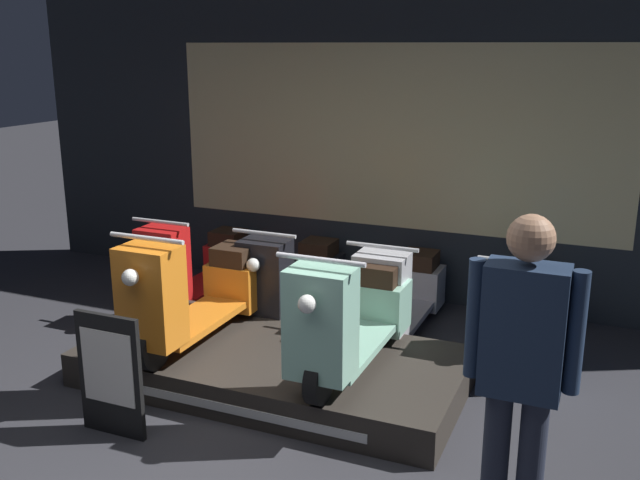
{
  "coord_description": "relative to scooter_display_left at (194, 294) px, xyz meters",
  "views": [
    {
      "loc": [
        1.99,
        -3.17,
        2.38
      ],
      "look_at": [
        -0.07,
        1.7,
        0.93
      ],
      "focal_mm": 40.0,
      "sensor_mm": 36.0,
      "label": 1
    }
  ],
  "objects": [
    {
      "name": "shop_wall_back",
      "position": [
        0.79,
        2.2,
        0.98
      ],
      "size": [
        7.9,
        0.09,
        3.2
      ],
      "color": "#23282D",
      "rests_on": "ground_plane"
    },
    {
      "name": "scooter_backrow_0",
      "position": [
        -0.79,
        1.24,
        -0.25
      ],
      "size": [
        0.56,
        1.57,
        0.93
      ],
      "color": "black",
      "rests_on": "ground_plane"
    },
    {
      "name": "scooter_backrow_1",
      "position": [
        0.21,
        1.24,
        -0.25
      ],
      "size": [
        0.56,
        1.57,
        0.93
      ],
      "color": "black",
      "rests_on": "ground_plane"
    },
    {
      "name": "scooter_backrow_3",
      "position": [
        2.2,
        1.24,
        -0.25
      ],
      "size": [
        0.56,
        1.57,
        0.93
      ],
      "color": "black",
      "rests_on": "ground_plane"
    },
    {
      "name": "price_sign_board",
      "position": [
        0.01,
        -0.99,
        -0.21
      ],
      "size": [
        0.46,
        0.04,
        0.8
      ],
      "color": "black",
      "rests_on": "ground_plane"
    },
    {
      "name": "scooter_backrow_2",
      "position": [
        1.21,
        1.24,
        -0.25
      ],
      "size": [
        0.56,
        1.57,
        0.93
      ],
      "color": "black",
      "rests_on": "ground_plane"
    },
    {
      "name": "ground_plane",
      "position": [
        0.79,
        -1.03,
        -0.61
      ],
      "size": [
        30.0,
        30.0,
        0.0
      ],
      "primitive_type": "plane",
      "color": "#2D2D33"
    },
    {
      "name": "display_platform",
      "position": [
        0.61,
        0.05,
        -0.49
      ],
      "size": [
        2.73,
        1.32,
        0.25
      ],
      "color": "#2D2823",
      "rests_on": "ground_plane"
    },
    {
      "name": "person_right_browsing",
      "position": [
        2.45,
        -1.03,
        0.34
      ],
      "size": [
        0.53,
        0.22,
        1.66
      ],
      "color": "#232838",
      "rests_on": "ground_plane"
    },
    {
      "name": "scooter_display_left",
      "position": [
        0.0,
        0.0,
        0.0
      ],
      "size": [
        0.56,
        1.57,
        0.93
      ],
      "color": "black",
      "rests_on": "display_platform"
    },
    {
      "name": "scooter_display_right",
      "position": [
        1.23,
        0.0,
        0.0
      ],
      "size": [
        0.56,
        1.57,
        0.93
      ],
      "color": "black",
      "rests_on": "display_platform"
    }
  ]
}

